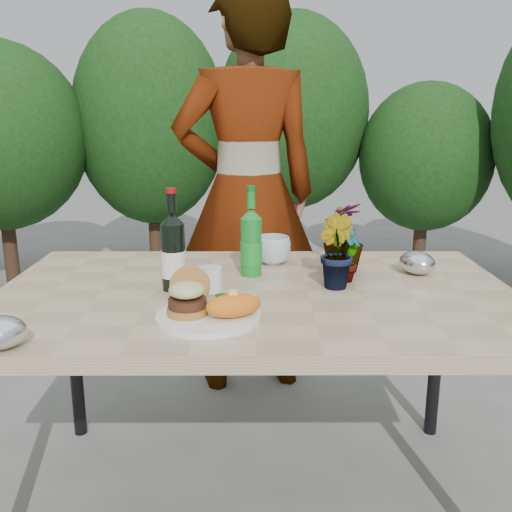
{
  "coord_description": "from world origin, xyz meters",
  "views": [
    {
      "loc": [
        -0.01,
        -1.68,
        1.29
      ],
      "look_at": [
        0.0,
        -0.08,
        0.88
      ],
      "focal_mm": 40.0,
      "sensor_mm": 36.0,
      "label": 1
    }
  ],
  "objects_px": {
    "dinner_plate": "(208,317)",
    "wine_bottle": "(173,253)",
    "patio_table": "(256,308)",
    "person": "(247,195)"
  },
  "relations": [
    {
      "from": "dinner_plate",
      "to": "wine_bottle",
      "type": "relative_size",
      "value": 0.89
    },
    {
      "from": "patio_table",
      "to": "wine_bottle",
      "type": "bearing_deg",
      "value": 177.36
    },
    {
      "from": "wine_bottle",
      "to": "person",
      "type": "bearing_deg",
      "value": 65.52
    },
    {
      "from": "dinner_plate",
      "to": "person",
      "type": "xyz_separation_m",
      "value": [
        0.09,
        1.15,
        0.16
      ]
    },
    {
      "from": "dinner_plate",
      "to": "wine_bottle",
      "type": "xyz_separation_m",
      "value": [
        -0.13,
        0.26,
        0.11
      ]
    },
    {
      "from": "dinner_plate",
      "to": "wine_bottle",
      "type": "height_order",
      "value": "wine_bottle"
    },
    {
      "from": "patio_table",
      "to": "wine_bottle",
      "type": "relative_size",
      "value": 5.08
    },
    {
      "from": "patio_table",
      "to": "dinner_plate",
      "type": "distance_m",
      "value": 0.29
    },
    {
      "from": "patio_table",
      "to": "dinner_plate",
      "type": "relative_size",
      "value": 5.71
    },
    {
      "from": "patio_table",
      "to": "person",
      "type": "height_order",
      "value": "person"
    }
  ]
}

